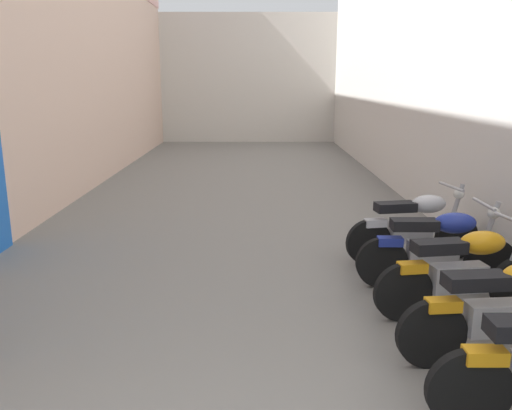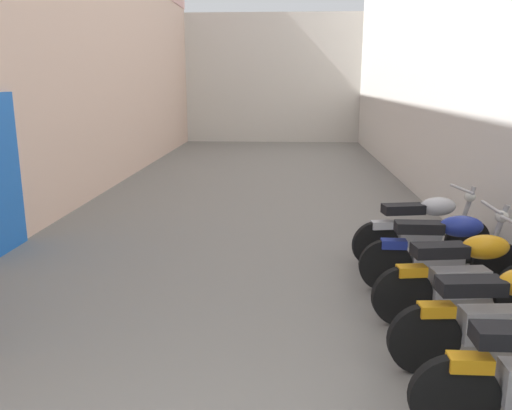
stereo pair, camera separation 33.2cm
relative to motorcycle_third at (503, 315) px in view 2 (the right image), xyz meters
name	(u,v)px [view 2 (the right image)]	position (x,y,z in m)	size (l,w,h in m)	color
ground_plane	(251,218)	(-2.39, 4.81, -0.50)	(35.31, 35.31, 0.00)	slate
building_right	(441,11)	(1.14, 6.81, 3.15)	(0.45, 19.31, 7.30)	silver
building_far_end	(273,79)	(-2.39, 17.47, 1.91)	(9.66, 2.00, 4.82)	beige
motorcycle_third	(503,315)	(0.00, 0.00, 0.00)	(1.85, 0.58, 1.04)	black
motorcycle_fourth	(466,275)	(0.00, 0.92, 0.00)	(1.84, 0.58, 1.04)	black
motorcycle_fifth	(444,250)	(0.00, 1.69, 0.00)	(1.85, 0.58, 1.04)	black
motorcycle_sixth	(423,228)	(0.00, 2.59, 0.00)	(1.83, 0.58, 1.04)	black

